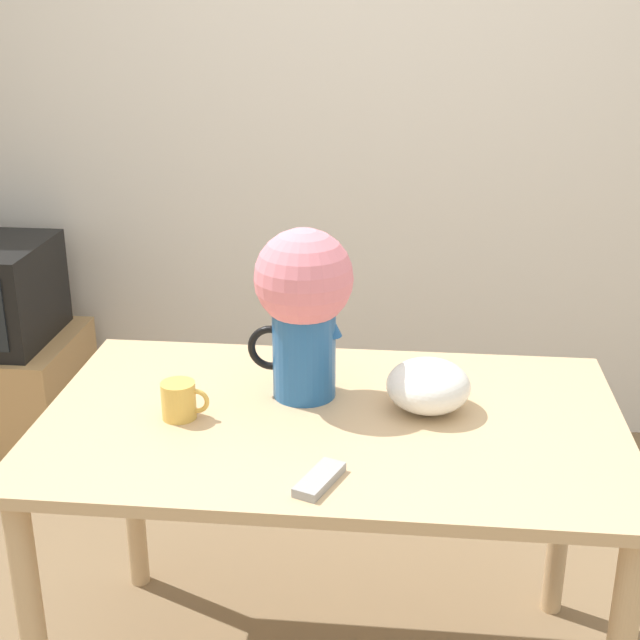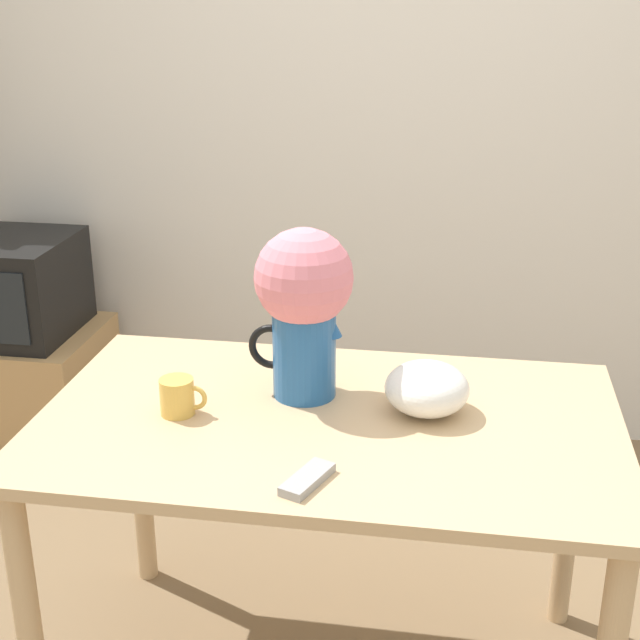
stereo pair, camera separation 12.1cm
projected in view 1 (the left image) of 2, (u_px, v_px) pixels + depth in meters
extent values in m
cube|color=silver|center=(395.00, 114.00, 3.40)|extent=(8.00, 0.05, 2.60)
cube|color=tan|center=(331.00, 423.00, 2.14)|extent=(1.39, 0.85, 0.03)
cylinder|color=tan|center=(131.00, 475.00, 2.68)|extent=(0.06, 0.06, 0.77)
cylinder|color=tan|center=(563.00, 498.00, 2.56)|extent=(0.06, 0.06, 0.77)
cylinder|color=#235B9E|center=(304.00, 353.00, 2.21)|extent=(0.16, 0.16, 0.23)
cone|color=#235B9E|center=(331.00, 325.00, 2.17)|extent=(0.06, 0.06, 0.06)
torus|color=black|center=(271.00, 348.00, 2.21)|extent=(0.12, 0.02, 0.12)
sphere|color=#3D7033|center=(304.00, 294.00, 2.15)|extent=(0.18, 0.18, 0.18)
sphere|color=pink|center=(304.00, 278.00, 2.14)|extent=(0.24, 0.24, 0.24)
cylinder|color=gold|center=(179.00, 400.00, 2.11)|extent=(0.08, 0.08, 0.09)
torus|color=gold|center=(196.00, 401.00, 2.11)|extent=(0.06, 0.01, 0.06)
ellipsoid|color=white|center=(428.00, 386.00, 2.15)|extent=(0.20, 0.20, 0.13)
cube|color=#999999|center=(320.00, 479.00, 1.85)|extent=(0.10, 0.16, 0.02)
cube|color=tan|center=(1.00, 393.00, 3.55)|extent=(0.61, 0.55, 0.47)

